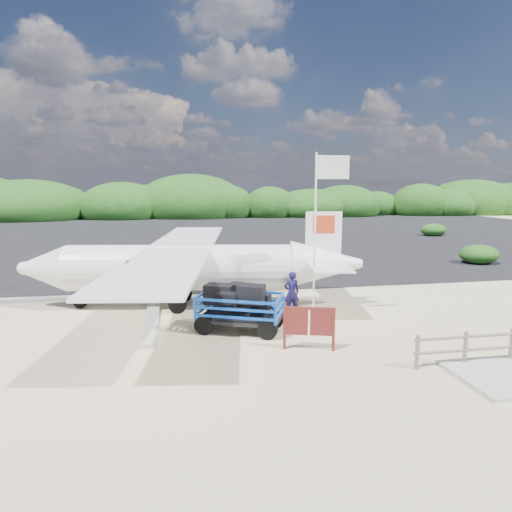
{
  "coord_description": "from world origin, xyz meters",
  "views": [
    {
      "loc": [
        -3.69,
        -16.15,
        5.17
      ],
      "look_at": [
        0.0,
        3.58,
        1.97
      ],
      "focal_mm": 32.0,
      "sensor_mm": 36.0,
      "label": 1
    }
  ],
  "objects_px": {
    "signboard": "(309,350)",
    "aircraft_large": "(383,241)",
    "baggage_cart": "(240,331)",
    "crew_b": "(239,293)",
    "crew_a": "(292,293)",
    "flagpole": "(313,323)"
  },
  "relations": [
    {
      "from": "signboard",
      "to": "crew_a",
      "type": "distance_m",
      "value": 4.07
    },
    {
      "from": "baggage_cart",
      "to": "crew_a",
      "type": "relative_size",
      "value": 1.81
    },
    {
      "from": "baggage_cart",
      "to": "aircraft_large",
      "type": "height_order",
      "value": "aircraft_large"
    },
    {
      "from": "baggage_cart",
      "to": "aircraft_large",
      "type": "distance_m",
      "value": 28.34
    },
    {
      "from": "flagpole",
      "to": "crew_b",
      "type": "bearing_deg",
      "value": 141.84
    },
    {
      "from": "flagpole",
      "to": "crew_a",
      "type": "xyz_separation_m",
      "value": [
        -0.5,
        1.26,
        0.87
      ]
    },
    {
      "from": "baggage_cart",
      "to": "crew_b",
      "type": "distance_m",
      "value": 2.58
    },
    {
      "from": "flagpole",
      "to": "signboard",
      "type": "xyz_separation_m",
      "value": [
        -1.0,
        -2.68,
        0.0
      ]
    },
    {
      "from": "crew_b",
      "to": "aircraft_large",
      "type": "height_order",
      "value": "aircraft_large"
    },
    {
      "from": "baggage_cart",
      "to": "aircraft_large",
      "type": "relative_size",
      "value": 0.18
    },
    {
      "from": "flagpole",
      "to": "signboard",
      "type": "relative_size",
      "value": 3.64
    },
    {
      "from": "signboard",
      "to": "aircraft_large",
      "type": "xyz_separation_m",
      "value": [
        14.82,
        25.15,
        0.0
      ]
    },
    {
      "from": "crew_a",
      "to": "aircraft_large",
      "type": "distance_m",
      "value": 25.6
    },
    {
      "from": "flagpole",
      "to": "crew_a",
      "type": "height_order",
      "value": "flagpole"
    },
    {
      "from": "baggage_cart",
      "to": "flagpole",
      "type": "distance_m",
      "value": 2.88
    },
    {
      "from": "crew_a",
      "to": "aircraft_large",
      "type": "height_order",
      "value": "aircraft_large"
    },
    {
      "from": "signboard",
      "to": "aircraft_large",
      "type": "distance_m",
      "value": 29.19
    },
    {
      "from": "flagpole",
      "to": "crew_b",
      "type": "relative_size",
      "value": 3.91
    },
    {
      "from": "baggage_cart",
      "to": "crew_a",
      "type": "height_order",
      "value": "crew_a"
    },
    {
      "from": "flagpole",
      "to": "signboard",
      "type": "bearing_deg",
      "value": -110.51
    },
    {
      "from": "baggage_cart",
      "to": "signboard",
      "type": "relative_size",
      "value": 1.83
    },
    {
      "from": "flagpole",
      "to": "aircraft_large",
      "type": "bearing_deg",
      "value": 58.41
    }
  ]
}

